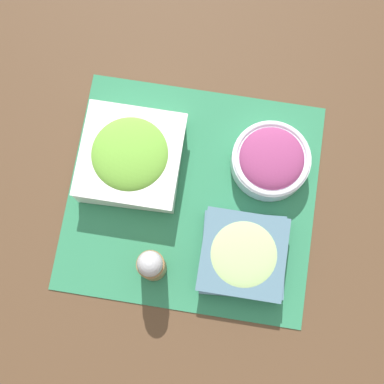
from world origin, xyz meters
The scene contains 6 objects.
ground_plane centered at (0.00, 0.00, 0.00)m, with size 3.00×3.00×0.00m, color #513823.
placemat centered at (0.00, 0.00, 0.00)m, with size 0.45×0.41×0.00m.
lettuce_bowl centered at (-0.12, 0.05, 0.04)m, with size 0.18×0.18×0.07m.
onion_bowl centered at (0.13, 0.08, 0.03)m, with size 0.14×0.14×0.06m.
cucumber_bowl centered at (0.10, -0.10, 0.03)m, with size 0.15×0.15×0.05m.
pepper_shaker centered at (-0.05, -0.14, 0.06)m, with size 0.05×0.05×0.11m.
Camera 1 is at (0.03, -0.20, 0.95)m, focal length 50.00 mm.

